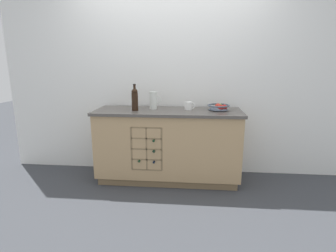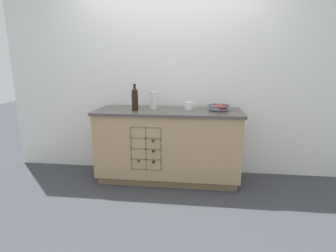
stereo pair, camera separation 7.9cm
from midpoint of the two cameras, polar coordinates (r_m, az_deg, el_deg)
ground_plane at (r=3.40m, az=-0.68°, el=-11.44°), size 14.00×14.00×0.00m
back_wall at (r=3.44m, az=-0.12°, el=10.83°), size 4.40×0.06×2.55m
kitchen_island at (r=3.24m, az=-0.76°, el=-4.17°), size 1.75×0.61×0.89m
fruit_bowl at (r=3.17m, az=10.33°, el=4.14°), size 0.26×0.26×0.08m
white_pitcher at (r=3.21m, az=-3.88°, el=5.66°), size 0.15×0.10×0.21m
ceramic_mug at (r=3.16m, az=3.80°, el=4.41°), size 0.13×0.09×0.10m
standing_wine_bottle at (r=3.13m, az=-7.97°, el=5.91°), size 0.08×0.08×0.31m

